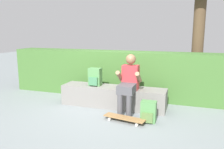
% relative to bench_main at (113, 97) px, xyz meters
% --- Properties ---
extents(ground_plane, '(24.00, 24.00, 0.00)m').
position_rel_bench_main_xyz_m(ground_plane, '(0.00, -0.29, -0.23)').
color(ground_plane, gray).
extents(bench_main, '(2.34, 0.52, 0.45)m').
position_rel_bench_main_xyz_m(bench_main, '(0.00, 0.00, 0.00)').
color(bench_main, gray).
rests_on(bench_main, ground).
extents(person_skater, '(0.49, 0.62, 1.20)m').
position_rel_bench_main_xyz_m(person_skater, '(0.42, -0.22, 0.42)').
color(person_skater, '#B73338').
rests_on(person_skater, ground).
extents(skateboard_near_person, '(0.82, 0.34, 0.09)m').
position_rel_bench_main_xyz_m(skateboard_near_person, '(0.48, -0.78, -0.15)').
color(skateboard_near_person, olive).
rests_on(skateboard_near_person, ground).
extents(backpack_on_bench, '(0.28, 0.23, 0.40)m').
position_rel_bench_main_xyz_m(backpack_on_bench, '(-0.43, -0.01, 0.42)').
color(backpack_on_bench, '#51894C').
rests_on(backpack_on_bench, bench_main).
extents(backpack_on_ground, '(0.28, 0.23, 0.40)m').
position_rel_bench_main_xyz_m(backpack_on_ground, '(0.91, -0.64, -0.03)').
color(backpack_on_ground, '#51894C').
rests_on(backpack_on_ground, ground).
extents(hedge_row, '(5.63, 0.64, 1.17)m').
position_rel_bench_main_xyz_m(hedge_row, '(-0.25, 0.88, 0.36)').
color(hedge_row, '#406C2F').
rests_on(hedge_row, ground).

